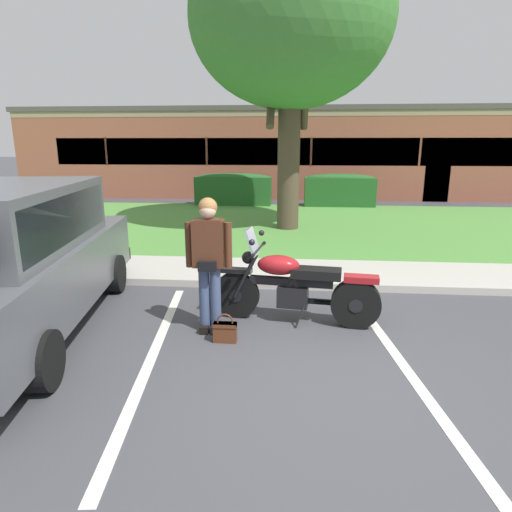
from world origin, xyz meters
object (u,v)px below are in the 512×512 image
at_px(parked_suv_adjacent, 7,259).
at_px(rider_person, 209,256).
at_px(shade_tree, 291,20).
at_px(brick_building, 308,151).
at_px(hedge_left, 234,189).
at_px(motorcycle, 301,287).
at_px(handbag, 225,330).
at_px(hedge_center_left, 339,190).

bearing_deg(parked_suv_adjacent, rider_person, 5.63).
bearing_deg(shade_tree, parked_suv_adjacent, -115.15).
bearing_deg(parked_suv_adjacent, brick_building, 77.56).
height_order(parked_suv_adjacent, hedge_left, parked_suv_adjacent).
distance_m(motorcycle, brick_building, 18.14).
bearing_deg(hedge_left, handbag, -82.63).
distance_m(motorcycle, handbag, 1.18).
relative_size(shade_tree, hedge_center_left, 2.90).
bearing_deg(handbag, brick_building, 85.64).
distance_m(shade_tree, hedge_center_left, 6.81).
xyz_separation_m(hedge_left, hedge_center_left, (3.97, 0.00, 0.00)).
xyz_separation_m(hedge_left, brick_building, (2.95, 6.99, 1.26)).
height_order(handbag, shade_tree, shade_tree).
relative_size(motorcycle, shade_tree, 0.30).
distance_m(rider_person, hedge_left, 11.54).
height_order(rider_person, parked_suv_adjacent, parked_suv_adjacent).
bearing_deg(handbag, hedge_center_left, 78.23).
bearing_deg(parked_suv_adjacent, hedge_center_left, 66.28).
bearing_deg(brick_building, hedge_left, -112.88).
bearing_deg(rider_person, hedge_center_left, 76.83).
bearing_deg(rider_person, brick_building, 84.85).
height_order(motorcycle, shade_tree, shade_tree).
relative_size(motorcycle, brick_building, 0.09).
height_order(rider_person, hedge_center_left, rider_person).
height_order(rider_person, brick_building, brick_building).
relative_size(handbag, shade_tree, 0.05).
relative_size(rider_person, hedge_left, 0.60).
height_order(motorcycle, rider_person, rider_person).
height_order(motorcycle, hedge_left, motorcycle).
distance_m(motorcycle, hedge_center_left, 11.19).
bearing_deg(rider_person, shade_tree, 82.88).
height_order(motorcycle, handbag, motorcycle).
height_order(handbag, brick_building, brick_building).
xyz_separation_m(rider_person, hedge_center_left, (2.68, 11.47, -0.34)).
bearing_deg(hedge_center_left, rider_person, -103.17).
distance_m(rider_person, handbag, 0.93).
bearing_deg(hedge_left, brick_building, 67.12).
distance_m(handbag, hedge_center_left, 12.03).
bearing_deg(brick_building, motorcycle, -91.67).
relative_size(shade_tree, brick_building, 0.29).
distance_m(handbag, hedge_left, 11.87).
distance_m(hedge_left, hedge_center_left, 3.97).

